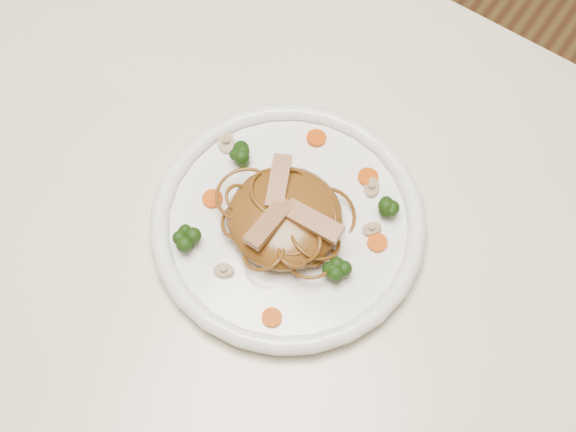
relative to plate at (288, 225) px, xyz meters
The scene contains 20 objects.
ground 0.76m from the plate, 160.30° to the right, with size 4.00×4.00×0.00m, color #522F1C.
table 0.13m from the plate, 160.30° to the right, with size 1.20×0.80×0.75m.
plate is the anchor object (origin of this frame).
noodle_mound 0.03m from the plate, 98.26° to the right, with size 0.12×0.12×0.04m, color brown.
chicken_a 0.06m from the plate, ahead, with size 0.06×0.02×0.01m, color #A3714D.
chicken_b 0.06m from the plate, 144.81° to the left, with size 0.06×0.02×0.01m, color #A3714D.
chicken_c 0.06m from the plate, 97.46° to the right, with size 0.06×0.02×0.01m, color #A3714D.
broccoli_0 0.11m from the plate, 41.52° to the left, with size 0.02×0.02×0.03m, color black, non-canonical shape.
broccoli_1 0.09m from the plate, 159.48° to the left, with size 0.03×0.03×0.03m, color black, non-canonical shape.
broccoli_2 0.11m from the plate, 130.71° to the right, with size 0.02×0.02×0.03m, color black, non-canonical shape.
broccoli_3 0.08m from the plate, 15.20° to the right, with size 0.02×0.02×0.03m, color black, non-canonical shape.
carrot_0 0.10m from the plate, 66.20° to the left, with size 0.02×0.02×0.01m, color #D04907.
carrot_1 0.09m from the plate, 162.64° to the right, with size 0.02×0.02×0.01m, color #D04907.
carrot_2 0.10m from the plate, 19.96° to the left, with size 0.02×0.02×0.01m, color #D04907.
carrot_3 0.11m from the plate, 107.93° to the left, with size 0.02×0.02×0.01m, color #D04907.
carrot_4 0.11m from the plate, 63.44° to the right, with size 0.02×0.02×0.01m, color #D04907.
mushroom_0 0.09m from the plate, 103.89° to the right, with size 0.02×0.02×0.01m, color tan.
mushroom_1 0.09m from the plate, 28.33° to the left, with size 0.02×0.02×0.01m, color tan.
mushroom_2 0.12m from the plate, 160.78° to the left, with size 0.03×0.03×0.01m, color tan.
mushroom_3 0.10m from the plate, 58.61° to the left, with size 0.02×0.02×0.01m, color tan.
Camera 1 is at (0.26, -0.26, 1.49)m, focal length 46.90 mm.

